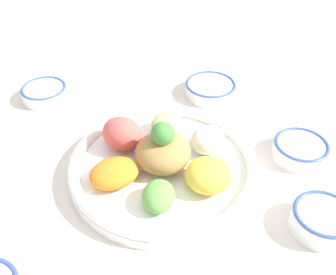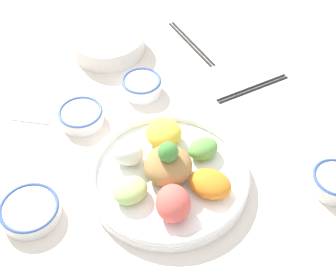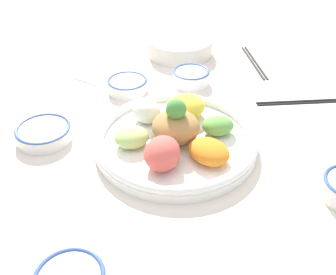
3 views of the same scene
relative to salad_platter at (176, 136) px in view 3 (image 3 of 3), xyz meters
The scene contains 9 objects.
ground_plane 0.04m from the salad_platter, 80.11° to the right, with size 2.40×2.40×0.00m, color silver.
salad_platter is the anchor object (origin of this frame).
sauce_bowl_red 0.27m from the salad_platter, 63.82° to the right, with size 0.10×0.10×0.03m.
rice_bowl_blue 0.28m from the salad_platter, 100.04° to the right, with size 0.10×0.10×0.04m.
rice_bowl_plain 0.28m from the salad_platter, ahead, with size 0.12×0.12×0.03m.
side_serving_bowl 0.47m from the salad_platter, 93.17° to the right, with size 0.20×0.20×0.05m.
chopsticks_pair_near 0.35m from the salad_platter, 150.35° to the right, with size 0.21×0.03×0.01m.
chopsticks_pair_far 0.47m from the salad_platter, 121.19° to the right, with size 0.04×0.22×0.01m.
serving_spoon_extra 0.40m from the salad_platter, 49.97° to the right, with size 0.12×0.09×0.01m.
Camera 3 is at (0.02, 0.69, 0.51)m, focal length 42.00 mm.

